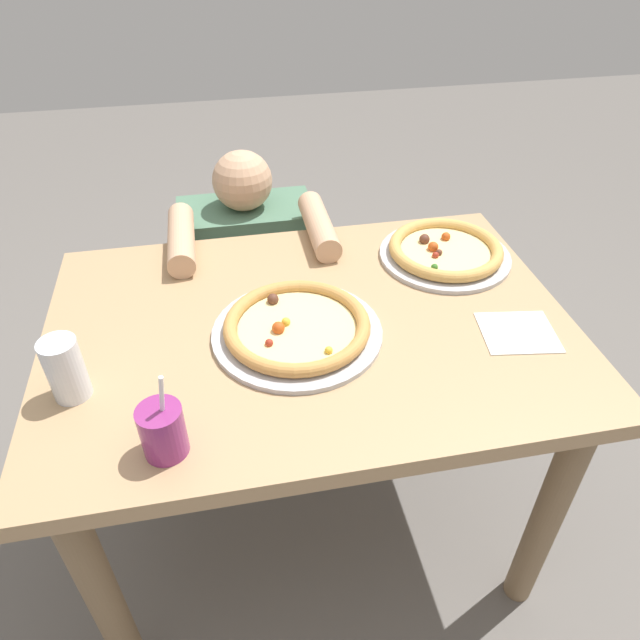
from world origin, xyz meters
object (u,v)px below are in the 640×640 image
object	(u,v)px
pizza_far	(445,251)
diner_seated	(253,299)
drink_cup_colored	(163,431)
pizza_near	(297,328)
water_cup_clear	(65,368)

from	to	relation	value
pizza_far	diner_seated	world-z (taller)	diner_seated
pizza_far	drink_cup_colored	bearing A→B (deg)	-144.18
pizza_far	diner_seated	distance (m)	0.72
pizza_near	diner_seated	world-z (taller)	diner_seated
drink_cup_colored	water_cup_clear	xyz separation A→B (m)	(-0.18, 0.18, 0.02)
water_cup_clear	pizza_near	bearing A→B (deg)	11.80
pizza_near	diner_seated	bearing A→B (deg)	95.26
pizza_far	water_cup_clear	bearing A→B (deg)	-159.37
pizza_near	pizza_far	world-z (taller)	same
water_cup_clear	pizza_far	bearing A→B (deg)	20.63
water_cup_clear	drink_cup_colored	bearing A→B (deg)	-44.27
drink_cup_colored	pizza_far	bearing A→B (deg)	35.82
pizza_far	pizza_near	bearing A→B (deg)	-150.99
pizza_far	diner_seated	bearing A→B (deg)	141.28
pizza_far	water_cup_clear	world-z (taller)	water_cup_clear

